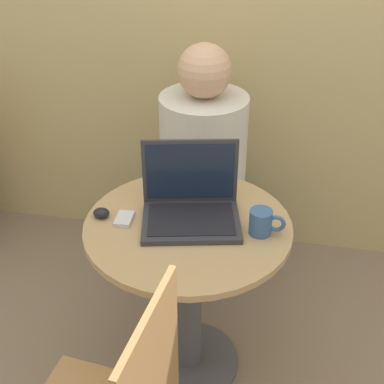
{
  "coord_description": "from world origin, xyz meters",
  "views": [
    {
      "loc": [
        0.28,
        -1.49,
        1.8
      ],
      "look_at": [
        0.01,
        0.05,
        0.81
      ],
      "focal_mm": 50.0,
      "sensor_mm": 36.0,
      "label": 1
    }
  ],
  "objects": [
    {
      "name": "laptop",
      "position": [
        0.0,
        0.04,
        0.77
      ],
      "size": [
        0.38,
        0.31,
        0.27
      ],
      "color": "#2D2D33",
      "rests_on": "round_table"
    },
    {
      "name": "coffee_cup",
      "position": [
        0.26,
        -0.01,
        0.76
      ],
      "size": [
        0.12,
        0.08,
        0.09
      ],
      "color": "#335684",
      "rests_on": "round_table"
    },
    {
      "name": "ground_plane",
      "position": [
        0.0,
        0.0,
        0.0
      ],
      "size": [
        12.0,
        12.0,
        0.0
      ],
      "primitive_type": "plane",
      "color": "#7F6B56"
    },
    {
      "name": "round_table",
      "position": [
        0.0,
        0.0,
        0.5
      ],
      "size": [
        0.73,
        0.73,
        0.71
      ],
      "color": "#4C4C51",
      "rests_on": "ground_plane"
    },
    {
      "name": "cell_phone",
      "position": [
        -0.22,
        -0.02,
        0.72
      ],
      "size": [
        0.06,
        0.09,
        0.02
      ],
      "color": "silver",
      "rests_on": "round_table"
    },
    {
      "name": "computer_mouse",
      "position": [
        -0.31,
        -0.01,
        0.73
      ],
      "size": [
        0.06,
        0.05,
        0.03
      ],
      "color": "black",
      "rests_on": "round_table"
    },
    {
      "name": "person_seated",
      "position": [
        -0.04,
        0.65,
        0.48
      ],
      "size": [
        0.4,
        0.61,
        1.17
      ],
      "color": "#3D4766",
      "rests_on": "ground_plane"
    }
  ]
}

